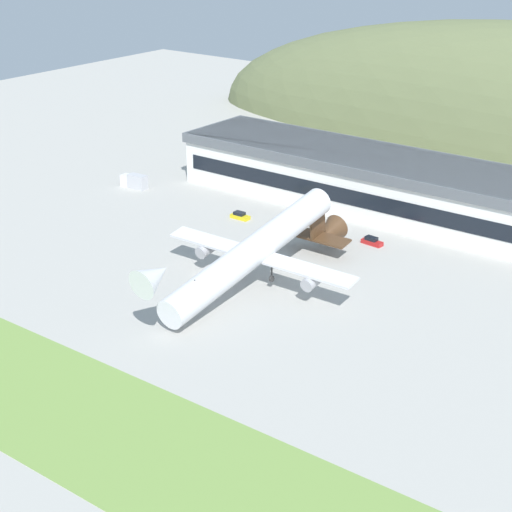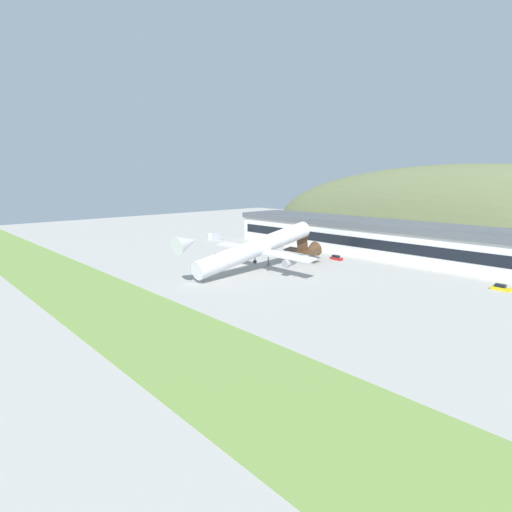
% 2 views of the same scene
% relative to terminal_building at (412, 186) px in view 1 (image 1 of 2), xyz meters
% --- Properties ---
extents(ground_plane, '(347.38, 347.38, 0.00)m').
position_rel_terminal_building_xyz_m(ground_plane, '(-14.46, -48.28, -6.66)').
color(ground_plane, '#ADAAA3').
extents(grass_strip_foreground, '(312.65, 22.40, 0.08)m').
position_rel_terminal_building_xyz_m(grass_strip_foreground, '(-14.46, -93.36, -6.62)').
color(grass_strip_foreground, '#759947').
rests_on(grass_strip_foreground, ground_plane).
extents(terminal_building, '(108.43, 21.90, 11.77)m').
position_rel_terminal_building_xyz_m(terminal_building, '(0.00, 0.00, 0.00)').
color(terminal_building, white).
rests_on(terminal_building, ground_plane).
extents(cargo_airplane, '(37.96, 54.33, 14.00)m').
position_rel_terminal_building_xyz_m(cargo_airplane, '(-4.47, -48.16, 0.03)').
color(cargo_airplane, silver).
extents(service_car_0, '(4.19, 1.85, 1.46)m').
position_rel_terminal_building_xyz_m(service_car_0, '(-27.81, -22.79, -6.06)').
color(service_car_0, gold).
rests_on(service_car_0, ground_plane).
extents(service_car_1, '(4.43, 2.01, 1.53)m').
position_rel_terminal_building_xyz_m(service_car_1, '(1.53, -18.56, -6.03)').
color(service_car_1, '#B21E1E').
rests_on(service_car_1, ground_plane).
extents(fuel_truck, '(6.92, 2.67, 3.26)m').
position_rel_terminal_building_xyz_m(fuel_truck, '(-60.03, -21.46, -5.10)').
color(fuel_truck, silver).
rests_on(fuel_truck, ground_plane).
extents(traffic_cone_0, '(0.52, 0.52, 0.58)m').
position_rel_terminal_building_xyz_m(traffic_cone_0, '(-11.92, -29.32, -6.38)').
color(traffic_cone_0, orange).
rests_on(traffic_cone_0, ground_plane).
extents(traffic_cone_1, '(0.52, 0.52, 0.58)m').
position_rel_terminal_building_xyz_m(traffic_cone_1, '(-22.56, -39.03, -6.38)').
color(traffic_cone_1, orange).
rests_on(traffic_cone_1, ground_plane).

